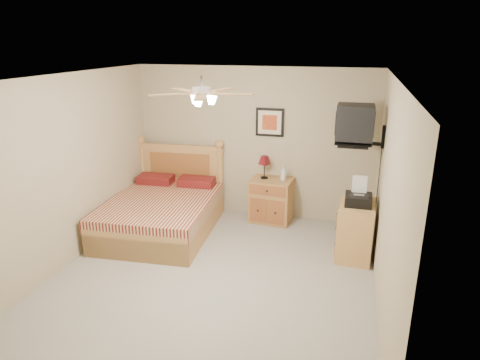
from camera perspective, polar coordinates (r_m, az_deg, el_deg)
name	(u,v)px	position (r m, az deg, el deg)	size (l,w,h in m)	color
floor	(212,278)	(5.61, -3.74, -12.94)	(4.50, 4.50, 0.00)	gray
ceiling	(207,78)	(4.82, -4.36, 13.41)	(4.00, 4.50, 0.04)	white
wall_back	(254,143)	(7.16, 1.83, 4.92)	(4.00, 0.04, 2.50)	tan
wall_front	(106,287)	(3.23, -17.41, -13.45)	(4.00, 0.04, 2.50)	tan
wall_left	(64,173)	(6.01, -22.38, 0.89)	(0.04, 4.50, 2.50)	tan
wall_right	(387,202)	(4.84, 19.01, -2.76)	(0.04, 4.50, 2.50)	tan
bed	(160,193)	(6.70, -10.66, -1.70)	(1.53, 2.01, 1.30)	tan
nightstand	(271,200)	(7.12, 4.17, -2.69)	(0.67, 0.50, 0.72)	#A57937
table_lamp	(264,167)	(7.00, 3.27, 1.74)	(0.21, 0.21, 0.38)	#5A0F16
lotion_bottle	(284,173)	(6.92, 5.83, 0.90)	(0.09, 0.10, 0.25)	silver
framed_picture	(270,122)	(7.00, 4.00, 7.68)	(0.46, 0.04, 0.46)	black
dresser	(355,231)	(6.14, 15.14, -6.52)	(0.46, 0.67, 0.79)	#BE8C47
fax_machine	(359,192)	(5.90, 15.60, -1.51)	(0.35, 0.37, 0.37)	black
magazine_lower	(355,197)	(6.19, 15.05, -2.26)	(0.20, 0.27, 0.03)	#B4AC93
magazine_upper	(356,196)	(6.19, 15.26, -2.04)	(0.17, 0.23, 0.02)	tan
wall_tv	(366,126)	(5.97, 16.48, 6.98)	(0.56, 0.46, 0.58)	black
ceiling_fan	(202,93)	(4.64, -5.15, 11.48)	(1.14, 1.14, 0.28)	white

